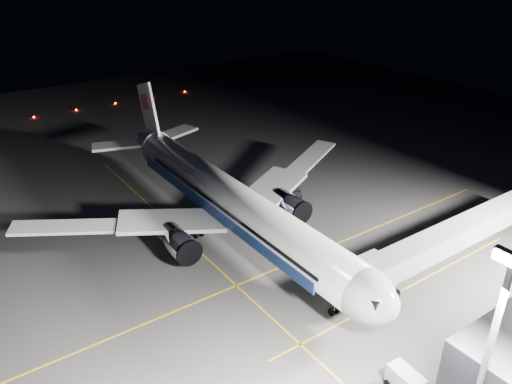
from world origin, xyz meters
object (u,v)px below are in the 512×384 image
at_px(safety_cone_c, 279,241).
at_px(safety_cone_b, 282,243).
at_px(baggage_tug, 295,192).
at_px(safety_cone_a, 265,199).
at_px(jet_bridge, 453,236).
at_px(floodlight_mast_south, 485,363).
at_px(airliner, 229,200).
at_px(service_truck, 409,384).

bearing_deg(safety_cone_c, safety_cone_b, 0.00).
bearing_deg(baggage_tug, safety_cone_a, -80.14).
distance_m(jet_bridge, floodlight_mast_south, 31.05).
bearing_deg(airliner, baggage_tug, 103.31).
height_order(safety_cone_a, safety_cone_c, safety_cone_c).
relative_size(jet_bridge, floodlight_mast_south, 1.66).
distance_m(safety_cone_a, safety_cone_c, 12.60).
xyz_separation_m(service_truck, baggage_tug, (-36.99, 16.81, -0.47)).
height_order(jet_bridge, safety_cone_a, jet_bridge).
relative_size(airliner, jet_bridge, 1.79).
bearing_deg(airliner, safety_cone_b, 29.48).
relative_size(airliner, safety_cone_c, 92.69).
distance_m(jet_bridge, safety_cone_c, 22.20).
relative_size(safety_cone_b, safety_cone_c, 1.02).
relative_size(airliner, baggage_tug, 22.24).
distance_m(floodlight_mast_south, service_truck, 14.07).
relative_size(safety_cone_a, safety_cone_c, 0.99).
bearing_deg(floodlight_mast_south, safety_cone_c, 163.88).
xyz_separation_m(baggage_tug, safety_cone_a, (-1.33, -5.10, -0.42)).
height_order(airliner, jet_bridge, airliner).
distance_m(baggage_tug, safety_cone_b, 15.11).
relative_size(service_truck, safety_cone_b, 6.73).
bearing_deg(airliner, safety_cone_c, 31.92).
bearing_deg(airliner, safety_cone_a, 116.53).
height_order(jet_bridge, service_truck, jet_bridge).
xyz_separation_m(jet_bridge, safety_cone_b, (-16.00, -14.06, -4.24)).
bearing_deg(safety_cone_b, safety_cone_c, 180.00).
relative_size(jet_bridge, safety_cone_b, 51.05).
bearing_deg(safety_cone_a, service_truck, -16.98).
bearing_deg(jet_bridge, baggage_tug, -172.98).
relative_size(baggage_tug, safety_cone_c, 4.17).
xyz_separation_m(service_truck, safety_cone_a, (-38.33, 11.70, -0.89)).
distance_m(airliner, safety_cone_c, 8.98).
relative_size(floodlight_mast_south, service_truck, 4.56).
distance_m(airliner, jet_bridge, 29.31).
bearing_deg(safety_cone_a, safety_cone_c, -26.78).
bearing_deg(safety_cone_c, floodlight_mast_south, -16.12).
xyz_separation_m(safety_cone_a, safety_cone_c, (11.25, -5.68, 0.00)).
height_order(floodlight_mast_south, service_truck, floodlight_mast_south).
relative_size(service_truck, safety_cone_a, 6.91).
bearing_deg(safety_cone_c, baggage_tug, 132.61).
bearing_deg(service_truck, safety_cone_c, 170.63).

